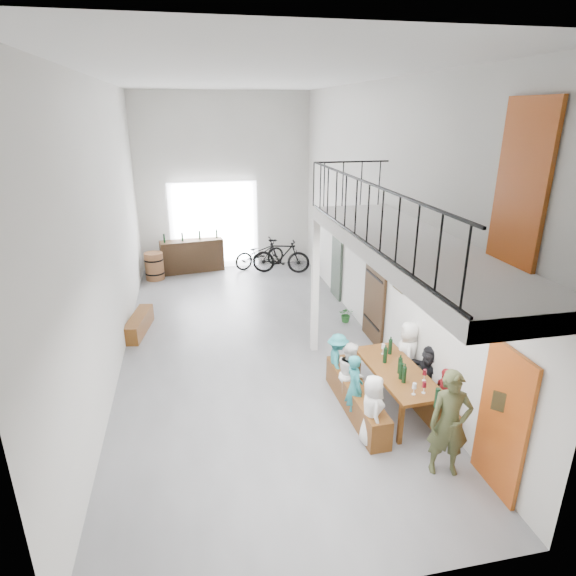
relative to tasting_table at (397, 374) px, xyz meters
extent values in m
plane|color=slate|center=(-2.10, 2.93, -0.71)|extent=(12.00, 12.00, 0.00)
plane|color=silver|center=(-2.10, 8.93, 2.04)|extent=(5.50, 0.00, 5.50)
plane|color=silver|center=(-2.10, -3.07, 2.04)|extent=(5.50, 0.00, 5.50)
plane|color=silver|center=(-4.85, 2.93, 2.04)|extent=(0.00, 12.00, 12.00)
plane|color=silver|center=(0.65, 2.93, 2.04)|extent=(0.00, 12.00, 12.00)
plane|color=white|center=(-2.10, 2.93, 4.79)|extent=(12.00, 12.00, 0.00)
cube|color=white|center=(-2.50, 8.87, 0.69)|extent=(2.80, 0.08, 2.80)
cube|color=#AC4614|center=(0.60, -1.97, 0.34)|extent=(0.06, 0.95, 2.10)
cube|color=#3B2514|center=(0.60, 2.63, 0.29)|extent=(0.06, 1.10, 2.00)
cube|color=#2D372D|center=(0.60, 5.43, 0.29)|extent=(0.06, 0.80, 2.00)
cube|color=#AC4614|center=(0.60, -1.57, 3.39)|extent=(0.06, 0.90, 1.95)
cube|color=#44371B|center=(0.62, 1.53, 1.19)|extent=(0.04, 0.45, 0.55)
cylinder|color=white|center=(0.61, 4.13, 1.69)|extent=(0.04, 0.28, 0.28)
cube|color=silver|center=(-0.10, -0.27, 2.29)|extent=(1.50, 5.60, 0.25)
cube|color=black|center=(-0.83, -0.27, 3.27)|extent=(0.03, 5.60, 0.03)
cube|color=black|center=(-0.83, -0.27, 2.44)|extent=(0.03, 5.60, 0.03)
cube|color=black|center=(-0.10, 2.51, 3.27)|extent=(1.50, 0.03, 0.03)
cube|color=silver|center=(-0.80, 2.48, 0.73)|extent=(0.14, 0.14, 2.88)
cube|color=brown|center=(0.00, 0.00, 0.05)|extent=(0.91, 2.00, 0.06)
cube|color=brown|center=(-0.29, -0.86, -0.34)|extent=(0.07, 0.07, 0.73)
cube|color=brown|center=(0.38, -0.82, -0.34)|extent=(0.07, 0.07, 0.73)
cube|color=brown|center=(-0.38, 0.82, -0.34)|extent=(0.07, 0.07, 0.73)
cube|color=brown|center=(0.29, 0.86, -0.34)|extent=(0.07, 0.07, 0.73)
cube|color=brown|center=(-0.68, 0.09, -0.45)|extent=(0.42, 2.24, 0.51)
cube|color=brown|center=(0.47, -0.07, -0.48)|extent=(0.36, 2.02, 0.46)
cylinder|color=black|center=(-0.06, -0.39, 0.26)|extent=(0.07, 0.07, 0.35)
cylinder|color=black|center=(-0.11, 0.29, 0.26)|extent=(0.07, 0.07, 0.35)
cylinder|color=black|center=(-0.01, -0.10, 0.26)|extent=(0.07, 0.07, 0.35)
cylinder|color=black|center=(-0.06, -0.27, 0.26)|extent=(0.07, 0.07, 0.35)
cylinder|color=black|center=(0.10, 0.57, 0.26)|extent=(0.07, 0.07, 0.35)
cube|color=brown|center=(-4.60, 4.16, -0.50)|extent=(0.59, 1.52, 0.42)
cylinder|color=brown|center=(-4.43, 8.00, -0.28)|extent=(0.57, 0.57, 0.85)
cylinder|color=black|center=(-4.43, 8.00, -0.49)|extent=(0.58, 0.58, 0.05)
cylinder|color=black|center=(-4.43, 8.00, -0.07)|extent=(0.58, 0.58, 0.05)
cube|color=#3B2514|center=(-3.27, 8.58, -0.19)|extent=(2.02, 0.84, 1.04)
cylinder|color=black|center=(-4.08, 8.41, 0.47)|extent=(0.06, 0.06, 0.28)
cylinder|color=black|center=(-3.53, 8.50, 0.47)|extent=(0.06, 0.06, 0.28)
cylinder|color=black|center=(-2.99, 8.62, 0.47)|extent=(0.06, 0.06, 0.28)
cylinder|color=black|center=(-2.44, 8.71, 0.47)|extent=(0.06, 0.06, 0.28)
imported|color=white|center=(-0.72, -0.73, -0.12)|extent=(0.44, 0.61, 1.17)
imported|color=teal|center=(-0.78, -0.08, -0.11)|extent=(0.31, 0.45, 1.19)
imported|color=white|center=(-0.69, 0.40, -0.12)|extent=(0.50, 0.61, 1.16)
imported|color=teal|center=(-0.75, 0.95, -0.17)|extent=(0.50, 0.75, 1.07)
imported|color=#AE1D23|center=(0.61, -0.52, -0.19)|extent=(0.29, 0.62, 1.04)
imported|color=black|center=(0.64, 0.11, -0.15)|extent=(0.60, 1.08, 1.11)
imported|color=white|center=(0.53, 0.70, -0.05)|extent=(0.62, 0.75, 1.31)
imported|color=#434828|center=(0.09, -1.56, 0.10)|extent=(0.67, 0.52, 1.62)
imported|color=#1E5324|center=(0.35, 3.73, -0.51)|extent=(0.43, 0.40, 0.39)
imported|color=black|center=(-1.08, 8.53, -0.24)|extent=(1.90, 1.20, 0.94)
imported|color=black|center=(-0.50, 7.82, -0.16)|extent=(1.90, 0.99, 1.10)
camera|label=1|loc=(-3.26, -6.62, 4.21)|focal=30.00mm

